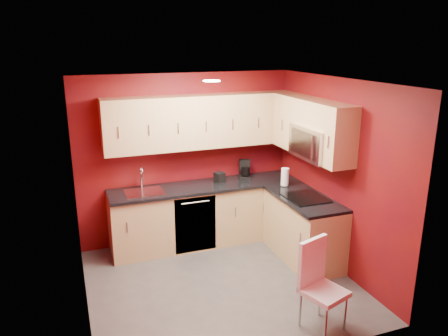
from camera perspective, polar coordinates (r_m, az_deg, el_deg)
floor at (r=5.67m, az=-0.41°, el=-14.86°), size 3.20×3.20×0.00m
ceiling at (r=4.87m, az=-0.47°, el=11.20°), size 3.20×3.20×0.00m
wall_back at (r=6.50m, az=-4.96°, el=1.25°), size 3.20×0.00×3.20m
wall_front at (r=3.86m, az=7.30°, el=-9.70°), size 3.20×0.00×3.20m
wall_left at (r=4.86m, az=-18.53°, el=-4.86°), size 0.00×3.00×3.00m
wall_right at (r=5.85m, az=14.47°, el=-0.95°), size 0.00×3.00×3.00m
base_cabinets_back at (r=6.54m, az=-2.38°, el=-6.14°), size 2.80×0.60×0.87m
base_cabinets_right at (r=6.17m, az=10.29°, el=-7.85°), size 0.60×1.30×0.87m
countertop_back at (r=6.37m, az=-2.39°, el=-2.40°), size 2.80×0.63×0.04m
countertop_right at (r=5.98m, az=10.46°, el=-3.94°), size 0.63×1.27×0.04m
upper_cabinets_back at (r=6.27m, az=-2.89°, el=6.11°), size 2.80×0.35×0.75m
upper_cabinets_right at (r=5.96m, az=11.11°, el=5.91°), size 0.35×1.55×0.75m
microwave at (r=5.79m, az=11.95°, el=3.25°), size 0.42×0.76×0.42m
cooktop at (r=5.94m, az=10.60°, el=-3.83°), size 0.50×0.55×0.01m
sink at (r=6.17m, az=-10.42°, el=-2.78°), size 0.52×0.42×0.35m
dishwasher_front at (r=6.22m, az=-3.75°, el=-7.40°), size 0.60×0.02×0.82m
downlight at (r=5.15m, az=-1.63°, el=11.31°), size 0.20×0.20×0.01m
coffee_maker at (r=6.66m, az=2.74°, el=-0.15°), size 0.22×0.26×0.27m
napkin_holder at (r=6.48m, az=-0.59°, el=-1.21°), size 0.17×0.17×0.14m
paper_towel at (r=6.35m, az=7.96°, el=-1.18°), size 0.19×0.19×0.26m
dining_chair at (r=4.78m, az=12.97°, el=-14.98°), size 0.50×0.51×0.97m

